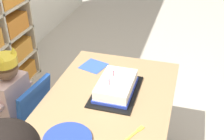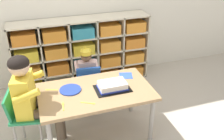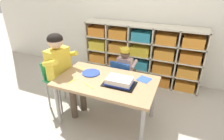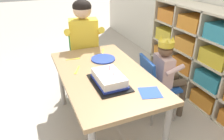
{
  "view_description": "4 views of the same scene",
  "coord_description": "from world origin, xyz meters",
  "px_view_note": "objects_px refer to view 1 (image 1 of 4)",
  "views": [
    {
      "loc": [
        -1.1,
        -0.36,
        1.54
      ],
      "look_at": [
        0.12,
        -0.02,
        0.77
      ],
      "focal_mm": 46.26,
      "sensor_mm": 36.0,
      "label": 1
    },
    {
      "loc": [
        -0.53,
        -2.14,
        2.02
      ],
      "look_at": [
        0.17,
        -0.04,
        0.82
      ],
      "focal_mm": 40.65,
      "sensor_mm": 36.0,
      "label": 2
    },
    {
      "loc": [
        0.79,
        -1.74,
        1.69
      ],
      "look_at": [
        0.11,
        -0.07,
        0.78
      ],
      "focal_mm": 30.06,
      "sensor_mm": 36.0,
      "label": 3
    },
    {
      "loc": [
        1.45,
        -0.54,
        1.41
      ],
      "look_at": [
        0.15,
        0.01,
        0.68
      ],
      "focal_mm": 33.93,
      "sensor_mm": 36.0,
      "label": 4
    }
  ],
  "objects_px": {
    "fork_near_cake_tray": "(135,133)",
    "paper_plate_stack": "(67,140)",
    "child_with_crown": "(7,97)",
    "classroom_chair_blue": "(26,119)",
    "activity_table": "(103,119)",
    "birthday_cake_on_tray": "(116,87)"
  },
  "relations": [
    {
      "from": "child_with_crown",
      "to": "fork_near_cake_tray",
      "type": "relative_size",
      "value": 6.26
    },
    {
      "from": "activity_table",
      "to": "paper_plate_stack",
      "type": "height_order",
      "value": "paper_plate_stack"
    },
    {
      "from": "birthday_cake_on_tray",
      "to": "paper_plate_stack",
      "type": "bearing_deg",
      "value": 165.04
    },
    {
      "from": "classroom_chair_blue",
      "to": "activity_table",
      "type": "bearing_deg",
      "value": 92.71
    },
    {
      "from": "paper_plate_stack",
      "to": "fork_near_cake_tray",
      "type": "height_order",
      "value": "paper_plate_stack"
    },
    {
      "from": "child_with_crown",
      "to": "birthday_cake_on_tray",
      "type": "xyz_separation_m",
      "value": [
        0.13,
        -0.63,
        0.1
      ]
    },
    {
      "from": "paper_plate_stack",
      "to": "child_with_crown",
      "type": "bearing_deg",
      "value": 60.77
    },
    {
      "from": "child_with_crown",
      "to": "fork_near_cake_tray",
      "type": "bearing_deg",
      "value": 84.84
    },
    {
      "from": "child_with_crown",
      "to": "fork_near_cake_tray",
      "type": "distance_m",
      "value": 0.82
    },
    {
      "from": "fork_near_cake_tray",
      "to": "paper_plate_stack",
      "type": "bearing_deg",
      "value": -38.11
    },
    {
      "from": "child_with_crown",
      "to": "birthday_cake_on_tray",
      "type": "height_order",
      "value": "child_with_crown"
    },
    {
      "from": "classroom_chair_blue",
      "to": "paper_plate_stack",
      "type": "xyz_separation_m",
      "value": [
        -0.28,
        -0.41,
        0.21
      ]
    },
    {
      "from": "activity_table",
      "to": "child_with_crown",
      "type": "height_order",
      "value": "child_with_crown"
    },
    {
      "from": "activity_table",
      "to": "paper_plate_stack",
      "type": "xyz_separation_m",
      "value": [
        -0.25,
        0.09,
        0.07
      ]
    },
    {
      "from": "classroom_chair_blue",
      "to": "fork_near_cake_tray",
      "type": "distance_m",
      "value": 0.74
    },
    {
      "from": "child_with_crown",
      "to": "paper_plate_stack",
      "type": "height_order",
      "value": "child_with_crown"
    },
    {
      "from": "birthday_cake_on_tray",
      "to": "activity_table",
      "type": "bearing_deg",
      "value": 171.91
    },
    {
      "from": "paper_plate_stack",
      "to": "classroom_chair_blue",
      "type": "bearing_deg",
      "value": 55.8
    },
    {
      "from": "birthday_cake_on_tray",
      "to": "paper_plate_stack",
      "type": "relative_size",
      "value": 1.63
    },
    {
      "from": "classroom_chair_blue",
      "to": "child_with_crown",
      "type": "distance_m",
      "value": 0.17
    },
    {
      "from": "birthday_cake_on_tray",
      "to": "fork_near_cake_tray",
      "type": "bearing_deg",
      "value": -149.93
    },
    {
      "from": "child_with_crown",
      "to": "paper_plate_stack",
      "type": "xyz_separation_m",
      "value": [
        -0.29,
        -0.52,
        0.08
      ]
    }
  ]
}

